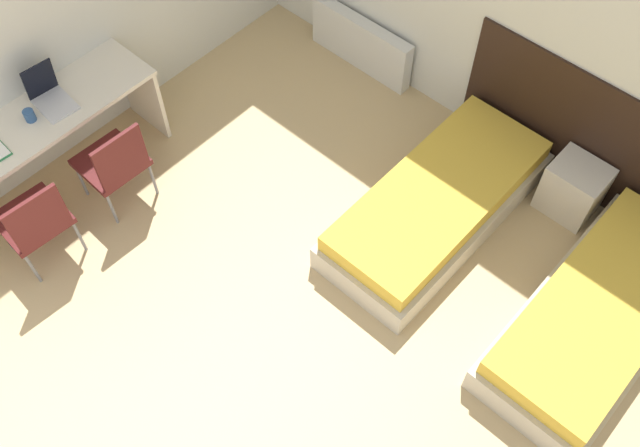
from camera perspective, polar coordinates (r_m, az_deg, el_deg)
headboard_panel at (r=5.78m, az=21.52°, el=5.75°), size 2.36×0.03×1.11m
bed_near_window at (r=5.57m, az=9.35°, el=1.52°), size 0.85×1.97×0.40m
bed_near_door at (r=5.37m, az=21.40°, el=-6.83°), size 0.85×1.97×0.40m
nightstand at (r=5.87m, az=19.59°, el=2.66°), size 0.42×0.36×0.47m
radiator at (r=6.64m, az=3.29°, el=14.21°), size 1.07×0.12×0.49m
desk at (r=5.75m, az=-22.18°, el=6.00°), size 0.55×2.07×0.78m
chair_near_laptop at (r=5.62m, az=-16.16°, el=4.77°), size 0.47×0.47×0.85m
chair_near_notebook at (r=5.47m, az=-21.89°, el=0.27°), size 0.49×0.49×0.85m
laptop at (r=5.68m, az=-20.80°, el=9.54°), size 0.34×0.27×0.33m
mug at (r=5.63m, az=-22.22°, el=8.00°), size 0.08×0.08×0.09m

